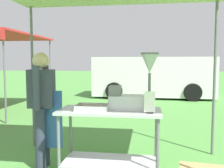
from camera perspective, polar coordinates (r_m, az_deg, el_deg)
ground_plane at (r=8.18m, az=5.90°, el=-5.54°), size 70.00×70.00×0.00m
donut_cart at (r=3.27m, az=-0.50°, el=-10.18°), size 1.29×0.59×0.88m
donut_tray at (r=3.18m, az=-4.53°, el=-5.51°), size 0.41×0.30×0.07m
donut_fryer at (r=3.20m, az=5.18°, el=-1.63°), size 0.61×0.28×0.72m
menu_sign at (r=3.00m, az=8.47°, el=-4.47°), size 0.13×0.05×0.26m
vendor at (r=3.63m, az=-15.43°, el=-4.39°), size 0.46×0.54×1.61m
van_white at (r=10.91m, az=9.08°, el=1.67°), size 4.93×2.19×1.69m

